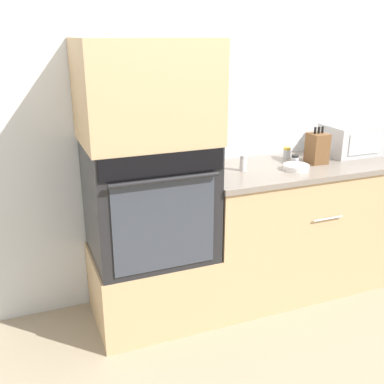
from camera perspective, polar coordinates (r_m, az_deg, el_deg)
name	(u,v)px	position (r m, az deg, el deg)	size (l,w,h in m)	color
ground_plane	(222,328)	(3.01, 3.88, -16.82)	(12.00, 12.00, 0.00)	gray
wall_back	(187,117)	(3.05, -0.70, 9.48)	(8.00, 0.05, 2.50)	silver
oven_cabinet_base	(152,284)	(3.00, -5.10, -11.59)	(0.74, 0.60, 0.47)	tan
wall_oven	(149,199)	(2.74, -5.45, -0.93)	(0.72, 0.64, 0.72)	black
oven_cabinet_upper	(145,91)	(2.59, -5.93, 12.61)	(0.74, 0.60, 0.57)	tan
counter_unit	(298,226)	(3.33, 13.33, -4.22)	(1.49, 0.63, 0.94)	tan
microwave	(353,139)	(3.52, 19.82, 6.32)	(0.44, 0.30, 0.22)	#B2B5BA
knife_block	(317,148)	(3.19, 15.61, 5.39)	(0.12, 0.13, 0.25)	brown
bowl	(296,167)	(3.02, 13.08, 3.08)	(0.17, 0.17, 0.04)	white
condiment_jar_near	(295,160)	(3.14, 12.93, 4.01)	(0.05, 0.05, 0.06)	silver
condiment_jar_mid	(287,153)	(3.28, 11.94, 4.88)	(0.05, 0.05, 0.08)	silver
condiment_jar_far	(243,163)	(2.93, 6.54, 3.65)	(0.05, 0.05, 0.10)	silver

